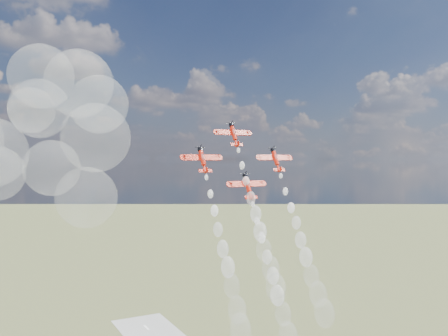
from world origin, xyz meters
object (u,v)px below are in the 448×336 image
at_px(plane_lead, 234,134).
at_px(plane_slot, 248,186).
at_px(plane_left, 203,159).
at_px(plane_right, 276,159).

relative_size(plane_lead, plane_slot, 1.00).
distance_m(plane_lead, plane_left, 16.56).
bearing_deg(plane_lead, plane_right, -18.58).
distance_m(plane_right, plane_slot, 16.56).
distance_m(plane_lead, plane_slot, 18.99).
bearing_deg(plane_slot, plane_lead, 90.00).
relative_size(plane_right, plane_slot, 1.00).
bearing_deg(plane_lead, plane_left, -161.42).
relative_size(plane_left, plane_slot, 1.00).
height_order(plane_left, plane_right, same).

